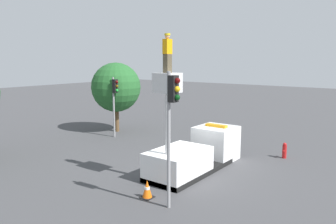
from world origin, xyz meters
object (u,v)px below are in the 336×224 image
traffic_light_pole (172,113)px  traffic_light_across (115,95)px  tree_right_bg (116,87)px  traffic_cone_rear (147,189)px  fire_hydrant (284,151)px  worker (167,53)px  bucket_truck (196,153)px

traffic_light_pole → traffic_light_across: traffic_light_pole is taller
tree_right_bg → traffic_cone_rear: bearing=-128.8°
fire_hydrant → traffic_cone_rear: 9.71m
traffic_light_pole → fire_hydrant: 10.16m
traffic_cone_rear → tree_right_bg: (8.49, 10.57, 3.25)m
traffic_light_pole → worker: bearing=40.6°
fire_hydrant → tree_right_bg: (-0.80, 13.40, 3.16)m
traffic_light_across → tree_right_bg: (1.51, 1.43, 0.39)m
worker → traffic_light_pole: size_ratio=0.32×
fire_hydrant → tree_right_bg: tree_right_bg is taller
traffic_light_pole → traffic_cone_rear: 3.74m
traffic_light_across → traffic_cone_rear: size_ratio=5.82×
bucket_truck → traffic_light_pole: traffic_light_pole is taller
bucket_truck → fire_hydrant: size_ratio=6.96×
traffic_light_pole → traffic_cone_rear: traffic_light_pole is taller
traffic_light_across → traffic_cone_rear: 11.86m
worker → tree_right_bg: size_ratio=0.31×
fire_hydrant → tree_right_bg: 13.79m
worker → traffic_light_pole: 3.56m
bucket_truck → traffic_light_pole: bearing=-158.9°
traffic_light_pole → tree_right_bg: tree_right_bg is taller
fire_hydrant → worker: bearing=157.0°
worker → fire_hydrant: size_ratio=1.85×
traffic_cone_rear → traffic_light_across: bearing=52.6°
worker → traffic_light_pole: worker is taller
bucket_truck → worker: (-2.51, 0.00, 5.19)m
worker → fire_hydrant: 9.85m
worker → traffic_cone_rear: (-1.86, -0.33, -5.74)m
bucket_truck → tree_right_bg: bearing=68.1°
worker → bucket_truck: bearing=0.0°
bucket_truck → fire_hydrant: bucket_truck is taller
bucket_truck → traffic_light_pole: 5.69m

